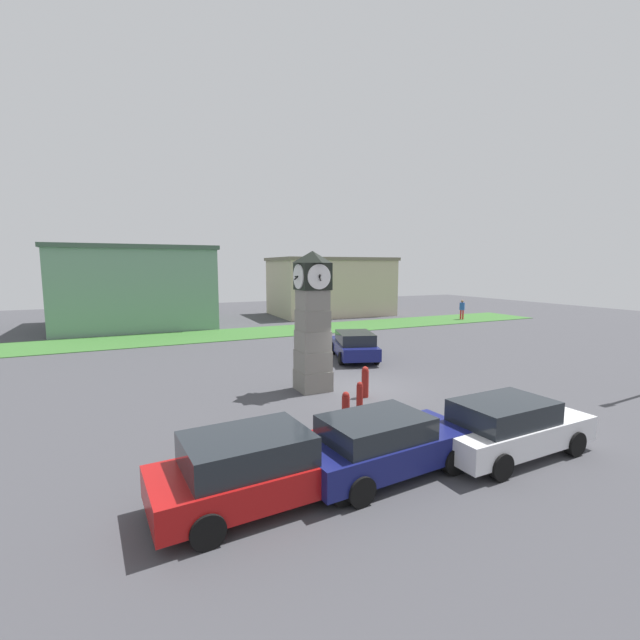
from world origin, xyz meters
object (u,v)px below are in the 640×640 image
bollard_near_tower (365,382)px  pedestrian_near_bench (462,308)px  bollard_far_row (346,407)px  bollard_mid_row (360,395)px  car_navy_sedan (258,467)px  car_by_building (509,427)px  car_end_of_row (354,345)px  clock_tower (313,322)px  car_near_tower (383,444)px

bollard_near_tower → pedestrian_near_bench: 25.54m
bollard_far_row → bollard_mid_row: bearing=42.3°
car_navy_sedan → car_by_building: size_ratio=1.02×
car_by_building → car_end_of_row: (2.14, 11.56, -0.01)m
clock_tower → bollard_far_row: 4.32m
bollard_near_tower → car_by_building: bearing=-82.5°
car_navy_sedan → pedestrian_near_bench: pedestrian_near_bench is taller
pedestrian_near_bench → bollard_mid_row: bearing=-140.7°
bollard_far_row → car_navy_sedan: car_navy_sedan is taller
car_navy_sedan → clock_tower: bearing=57.7°
bollard_mid_row → pedestrian_near_bench: pedestrian_near_bench is taller
bollard_far_row → car_navy_sedan: (-3.77, -3.17, 0.26)m
bollard_near_tower → car_near_tower: 5.88m
car_end_of_row → car_near_tower: bearing=-116.9°
clock_tower → car_near_tower: size_ratio=1.23×
clock_tower → car_end_of_row: size_ratio=1.15×
bollard_mid_row → car_near_tower: car_near_tower is taller
car_near_tower → pedestrian_near_bench: bearing=43.1°
clock_tower → bollard_near_tower: (1.35, -1.69, -2.08)m
bollard_mid_row → car_by_building: (1.59, -4.71, 0.28)m
pedestrian_near_bench → car_by_building: bearing=-131.5°
car_by_building → bollard_mid_row: bearing=108.7°
car_by_building → pedestrian_near_bench: 28.96m
bollard_far_row → car_by_building: bearing=-54.4°
bollard_mid_row → car_by_building: 4.98m
bollard_mid_row → bollard_far_row: 1.46m
car_navy_sedan → car_by_building: bearing=-4.9°
car_near_tower → car_end_of_row: bearing=63.1°
car_navy_sedan → car_end_of_row: car_navy_sedan is taller
car_navy_sedan → pedestrian_near_bench: (25.62, 21.14, 0.27)m
bollard_mid_row → car_navy_sedan: 6.39m
bollard_near_tower → car_by_building: 5.79m
bollard_near_tower → car_end_of_row: car_end_of_row is taller
clock_tower → car_near_tower: bearing=-101.2°
car_by_building → car_end_of_row: car_by_building is taller
clock_tower → car_navy_sedan: clock_tower is taller
clock_tower → pedestrian_near_bench: 25.67m
bollard_far_row → car_navy_sedan: bearing=-139.9°
bollard_far_row → car_by_building: 4.59m
bollard_near_tower → bollard_mid_row: (-0.84, -1.02, -0.11)m
car_navy_sedan → car_near_tower: (2.98, -0.04, -0.03)m
clock_tower → car_navy_sedan: size_ratio=1.18×
bollard_near_tower → bollard_far_row: size_ratio=1.16×
bollard_far_row → car_by_building: car_by_building is taller
car_navy_sedan → car_near_tower: bearing=-0.7°
bollard_near_tower → car_end_of_row: (2.89, 5.82, 0.16)m
bollard_mid_row → car_by_building: bearing=-71.3°
bollard_far_row → car_end_of_row: bearing=58.4°
clock_tower → bollard_far_row: bearing=-98.8°
clock_tower → bollard_mid_row: (0.51, -2.71, -2.19)m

